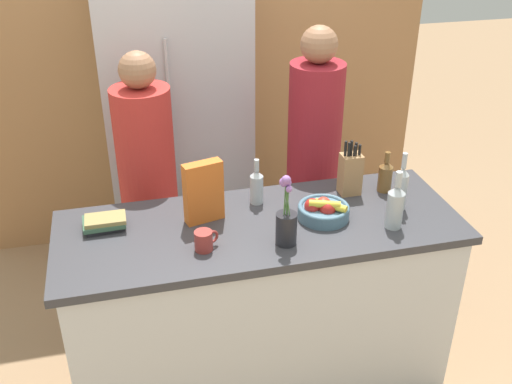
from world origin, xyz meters
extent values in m
plane|color=#A37F5B|center=(0.00, 0.00, 0.00)|extent=(14.00, 14.00, 0.00)
cube|color=silver|center=(0.00, 0.00, 0.45)|extent=(1.79, 0.66, 0.89)
cube|color=#38383D|center=(0.00, 0.00, 0.91)|extent=(1.87, 0.69, 0.04)
cube|color=#AD7A4C|center=(0.00, 1.61, 1.30)|extent=(3.07, 0.12, 2.60)
cube|color=#B7B7BC|center=(-0.23, 1.25, 0.95)|extent=(0.87, 0.60, 1.90)
cylinder|color=#B7B7BC|center=(-0.29, 0.94, 1.05)|extent=(0.02, 0.02, 1.05)
cylinder|color=slate|center=(0.30, -0.02, 0.96)|extent=(0.24, 0.24, 0.05)
torus|color=slate|center=(0.30, -0.02, 0.99)|extent=(0.24, 0.24, 0.02)
sphere|color=red|center=(0.31, -0.05, 1.00)|extent=(0.08, 0.08, 0.08)
sphere|color=red|center=(0.30, -0.02, 1.00)|extent=(0.07, 0.07, 0.07)
sphere|color=red|center=(0.24, -0.01, 1.00)|extent=(0.08, 0.08, 0.08)
cylinder|color=yellow|center=(0.32, -0.04, 1.01)|extent=(0.13, 0.13, 0.03)
cylinder|color=yellow|center=(0.29, -0.04, 1.02)|extent=(0.15, 0.08, 0.03)
cube|color=#A87A4C|center=(0.50, 0.18, 1.04)|extent=(0.10, 0.09, 0.21)
cylinder|color=black|center=(0.47, 0.18, 1.18)|extent=(0.01, 0.01, 0.09)
cylinder|color=black|center=(0.48, 0.17, 1.17)|extent=(0.01, 0.01, 0.08)
cylinder|color=black|center=(0.50, 0.18, 1.18)|extent=(0.01, 0.01, 0.09)
cylinder|color=black|center=(0.51, 0.17, 1.17)|extent=(0.01, 0.01, 0.06)
cylinder|color=black|center=(0.52, 0.19, 1.17)|extent=(0.01, 0.01, 0.07)
cylinder|color=black|center=(0.54, 0.17, 1.16)|extent=(0.01, 0.01, 0.06)
cylinder|color=#232328|center=(0.07, -0.18, 1.01)|extent=(0.09, 0.09, 0.15)
cylinder|color=#477538|center=(0.07, -0.18, 1.14)|extent=(0.01, 0.01, 0.12)
sphere|color=#9966B2|center=(0.08, -0.18, 1.20)|extent=(0.03, 0.03, 0.03)
cylinder|color=#477538|center=(0.07, -0.17, 1.15)|extent=(0.02, 0.01, 0.14)
sphere|color=#9966B2|center=(0.07, -0.16, 1.22)|extent=(0.04, 0.04, 0.04)
cylinder|color=#477538|center=(0.06, -0.18, 1.16)|extent=(0.01, 0.02, 0.15)
sphere|color=#9966B2|center=(0.06, -0.17, 1.23)|extent=(0.04, 0.04, 0.04)
cylinder|color=#477538|center=(0.06, -0.18, 1.16)|extent=(0.01, 0.01, 0.17)
sphere|color=#9966B2|center=(0.06, -0.18, 1.25)|extent=(0.04, 0.04, 0.04)
cylinder|color=#477538|center=(0.07, -0.19, 1.14)|extent=(0.02, 0.01, 0.13)
sphere|color=#9966B2|center=(0.07, -0.20, 1.21)|extent=(0.03, 0.03, 0.03)
cube|color=orange|center=(-0.24, 0.09, 1.08)|extent=(0.19, 0.10, 0.29)
cylinder|color=#99332D|center=(-0.29, -0.15, 0.98)|extent=(0.08, 0.08, 0.09)
torus|color=#99332D|center=(-0.25, -0.13, 0.98)|extent=(0.06, 0.04, 0.06)
cube|color=#232328|center=(-0.70, 0.13, 0.94)|extent=(0.18, 0.13, 0.02)
cube|color=#3D6047|center=(-0.70, 0.13, 0.96)|extent=(0.19, 0.15, 0.02)
cube|color=#99844C|center=(-0.69, 0.12, 0.98)|extent=(0.18, 0.11, 0.02)
cylinder|color=#B2BCC1|center=(0.68, -0.02, 1.02)|extent=(0.06, 0.06, 0.18)
cone|color=#B2BCC1|center=(0.68, -0.02, 1.13)|extent=(0.06, 0.06, 0.04)
cylinder|color=#B2BCC1|center=(0.68, -0.02, 1.19)|extent=(0.02, 0.02, 0.08)
cylinder|color=#B2BCC1|center=(0.03, 0.19, 1.01)|extent=(0.07, 0.07, 0.14)
cone|color=#B2BCC1|center=(0.03, 0.19, 1.09)|extent=(0.07, 0.07, 0.03)
cylinder|color=#B2BCC1|center=(0.03, 0.19, 1.13)|extent=(0.02, 0.02, 0.06)
cylinder|color=brown|center=(0.68, 0.16, 1.00)|extent=(0.07, 0.07, 0.13)
cone|color=brown|center=(0.68, 0.16, 1.08)|extent=(0.07, 0.07, 0.03)
cylinder|color=brown|center=(0.68, 0.16, 1.12)|extent=(0.03, 0.03, 0.06)
cylinder|color=#B2BCC1|center=(0.58, -0.17, 1.02)|extent=(0.08, 0.08, 0.17)
cone|color=#B2BCC1|center=(0.58, -0.17, 1.12)|extent=(0.08, 0.08, 0.03)
cylinder|color=#B2BCC1|center=(0.58, -0.17, 1.18)|extent=(0.03, 0.03, 0.07)
cube|color=#383842|center=(-0.46, 0.62, 0.39)|extent=(0.28, 0.24, 0.77)
cylinder|color=red|center=(-0.46, 0.62, 1.09)|extent=(0.31, 0.31, 0.64)
sphere|color=#996B4C|center=(-0.46, 0.62, 1.51)|extent=(0.19, 0.19, 0.19)
cube|color=#383842|center=(0.46, 0.60, 0.40)|extent=(0.27, 0.22, 0.81)
cylinder|color=maroon|center=(0.46, 0.60, 1.14)|extent=(0.30, 0.30, 0.67)
sphere|color=#996B4C|center=(0.46, 0.60, 1.58)|extent=(0.20, 0.20, 0.20)
camera|label=1|loc=(-0.58, -2.27, 2.39)|focal=42.00mm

